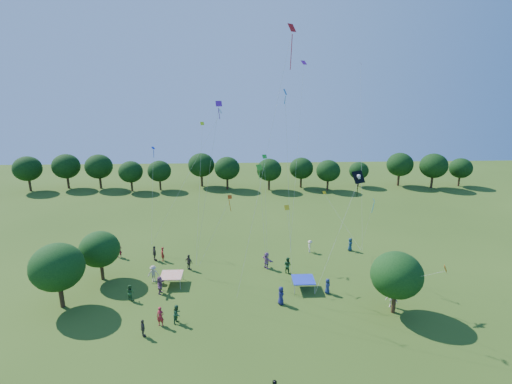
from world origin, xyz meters
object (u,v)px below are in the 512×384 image
(near_tree_west, at_px, (57,267))
(near_tree_east, at_px, (397,275))
(near_tree_north, at_px, (100,249))
(tent_blue, at_px, (303,280))
(tent_red_stripe, at_px, (172,275))
(pirate_kite, at_px, (358,179))
(red_high_kite, at_px, (282,78))

(near_tree_west, relative_size, near_tree_east, 1.07)
(near_tree_north, distance_m, tent_blue, 21.34)
(near_tree_west, distance_m, tent_red_stripe, 10.73)
(near_tree_west, height_order, tent_red_stripe, near_tree_west)
(near_tree_east, relative_size, pirate_kite, 0.54)
(near_tree_east, bearing_deg, tent_blue, 148.97)
(pirate_kite, bearing_deg, near_tree_north, 173.61)
(tent_blue, bearing_deg, near_tree_east, -31.03)
(near_tree_north, xyz_separation_m, tent_red_stripe, (7.53, -1.42, -2.43))
(tent_red_stripe, height_order, tent_blue, same)
(near_tree_east, height_order, red_high_kite, red_high_kite)
(pirate_kite, height_order, red_high_kite, red_high_kite)
(tent_red_stripe, bearing_deg, tent_blue, -6.62)
(tent_red_stripe, distance_m, tent_blue, 13.55)
(near_tree_east, height_order, tent_blue, near_tree_east)
(near_tree_north, xyz_separation_m, red_high_kite, (18.50, -3.05, 17.17))
(near_tree_west, relative_size, near_tree_north, 1.17)
(near_tree_west, height_order, pirate_kite, pirate_kite)
(near_tree_east, relative_size, tent_red_stripe, 2.65)
(near_tree_north, height_order, tent_blue, near_tree_north)
(near_tree_east, relative_size, tent_blue, 2.65)
(near_tree_west, bearing_deg, tent_red_stripe, 21.80)
(near_tree_north, height_order, red_high_kite, red_high_kite)
(near_tree_north, bearing_deg, red_high_kite, -9.36)
(tent_red_stripe, bearing_deg, pirate_kite, -4.61)
(tent_blue, relative_size, pirate_kite, 0.20)
(near_tree_west, relative_size, tent_red_stripe, 2.84)
(tent_blue, relative_size, red_high_kite, 0.09)
(red_high_kite, bearing_deg, pirate_kite, 1.20)
(tent_red_stripe, height_order, pirate_kite, pirate_kite)
(near_tree_north, xyz_separation_m, tent_blue, (20.99, -2.98, -2.43))
(pirate_kite, bearing_deg, near_tree_east, -59.89)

